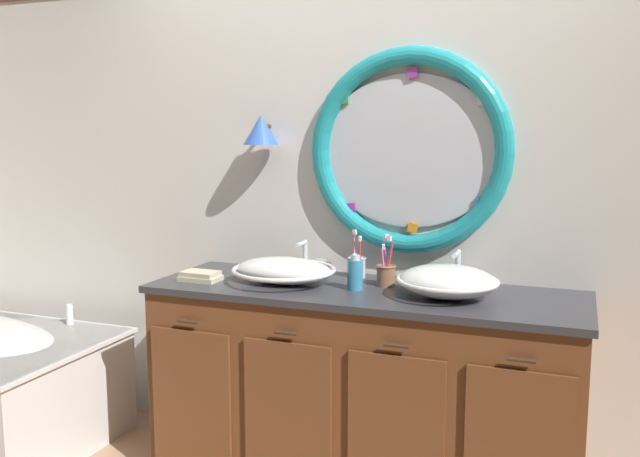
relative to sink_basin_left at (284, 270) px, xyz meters
The scene contains 10 objects.
back_wall_assembly 0.58m from the sink_basin_left, 53.84° to the left, with size 6.40×0.26×2.60m.
vanity_counter 0.62m from the sink_basin_left, ahead, with size 1.86×0.64×0.89m.
sink_basin_left is the anchor object (origin of this frame).
sink_basin_right 0.72m from the sink_basin_left, ahead, with size 0.42×0.42×0.13m.
faucet_set_left 0.24m from the sink_basin_left, 90.00° to the left, with size 0.21×0.12×0.16m.
faucet_set_right 0.76m from the sink_basin_left, 18.62° to the left, with size 0.23×0.13×0.16m.
toothbrush_holder_left 0.35m from the sink_basin_left, 41.20° to the left, with size 0.09×0.09×0.22m.
toothbrush_holder_right 0.45m from the sink_basin_left, 14.50° to the left, with size 0.09×0.09×0.23m.
soap_dispenser 0.34m from the sink_basin_left, ahead, with size 0.07×0.07×0.16m.
folded_hand_towel 0.38m from the sink_basin_left, 166.22° to the right, with size 0.18×0.12×0.04m.
Camera 1 is at (0.95, -2.45, 1.56)m, focal length 37.85 mm.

